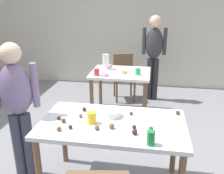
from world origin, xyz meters
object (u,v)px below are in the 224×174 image
(mixing_bowl, at_px, (112,113))
(pitcher_far, at_px, (106,62))
(person_girl_near, at_px, (17,102))
(soda_can, at_px, (151,138))
(dining_table_far, at_px, (121,79))
(dining_table_near, at_px, (112,131))
(chair_far_table, at_px, (124,74))
(person_adult_far, at_px, (154,51))

(mixing_bowl, xyz_separation_m, pitcher_far, (-0.39, 1.74, 0.09))
(pitcher_far, bearing_deg, mixing_bowl, -77.31)
(person_girl_near, xyz_separation_m, soda_can, (1.33, -0.35, -0.07))
(dining_table_far, relative_size, pitcher_far, 3.79)
(person_girl_near, distance_m, soda_can, 1.38)
(dining_table_far, height_order, person_girl_near, person_girl_near)
(dining_table_near, bearing_deg, chair_far_table, 94.22)
(pitcher_far, bearing_deg, soda_can, -70.33)
(dining_table_near, bearing_deg, person_adult_far, 81.63)
(mixing_bowl, height_order, soda_can, soda_can)
(dining_table_far, height_order, mixing_bowl, mixing_bowl)
(dining_table_near, relative_size, dining_table_far, 1.46)
(soda_can, relative_size, pitcher_far, 0.49)
(dining_table_far, bearing_deg, soda_can, -76.04)
(dining_table_near, relative_size, person_adult_far, 0.86)
(dining_table_near, height_order, person_girl_near, person_girl_near)
(person_girl_near, height_order, mixing_bowl, person_girl_near)
(person_girl_near, relative_size, mixing_bowl, 8.27)
(dining_table_near, xyz_separation_m, person_adult_far, (0.37, 2.50, 0.31))
(mixing_bowl, relative_size, pitcher_far, 0.72)
(chair_far_table, distance_m, mixing_bowl, 2.38)
(dining_table_near, relative_size, chair_far_table, 1.59)
(chair_far_table, distance_m, soda_can, 2.88)
(person_adult_far, height_order, soda_can, person_adult_far)
(person_adult_far, distance_m, soda_can, 2.83)
(pitcher_far, bearing_deg, person_girl_near, -106.62)
(person_girl_near, bearing_deg, dining_table_far, 64.42)
(mixing_bowl, bearing_deg, soda_can, -48.96)
(dining_table_far, height_order, person_adult_far, person_adult_far)
(dining_table_near, bearing_deg, person_girl_near, 178.86)
(soda_can, bearing_deg, dining_table_far, 103.96)
(dining_table_near, relative_size, soda_can, 11.31)
(dining_table_far, bearing_deg, person_adult_far, 55.93)
(person_girl_near, bearing_deg, pitcher_far, 73.38)
(person_adult_far, relative_size, soda_can, 13.11)
(pitcher_far, bearing_deg, person_adult_far, 38.85)
(soda_can, distance_m, pitcher_far, 2.33)
(person_girl_near, relative_size, person_adult_far, 0.93)
(person_adult_far, distance_m, pitcher_far, 1.01)
(mixing_bowl, bearing_deg, person_adult_far, 80.58)
(dining_table_near, relative_size, pitcher_far, 5.52)
(dining_table_near, bearing_deg, soda_can, -41.84)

